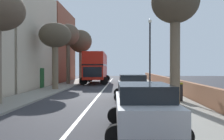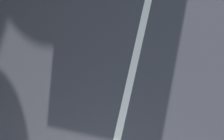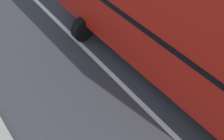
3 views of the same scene
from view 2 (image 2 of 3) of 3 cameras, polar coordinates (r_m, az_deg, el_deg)
The scene contains 0 objects.
Camera 2 is at (-0.31, 2.82, 5.03)m, focal length 36.38 mm.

